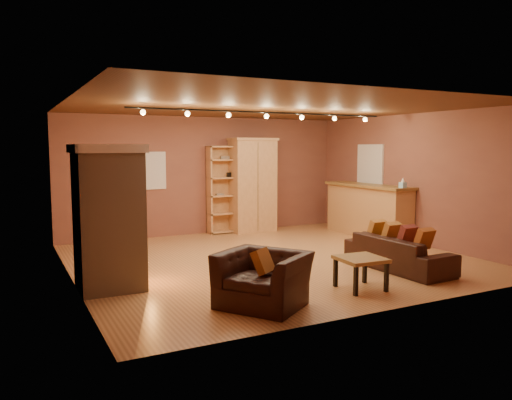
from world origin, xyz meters
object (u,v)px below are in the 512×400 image
armoire (253,185)px  coffee_table (361,262)px  bar_counter (368,210)px  armchair (263,270)px  fireplace (109,217)px  loveseat (399,246)px  bookcase (224,189)px

armoire → coffee_table: (-0.88, -5.28, -0.75)m
bar_counter → coffee_table: 4.56m
bar_counter → armchair: bar_counter is taller
fireplace → coffee_table: size_ratio=3.17×
loveseat → armchair: size_ratio=1.52×
armchair → coffee_table: size_ratio=1.94×
armoire → coffee_table: bearing=-99.5°
loveseat → coffee_table: size_ratio=2.95×
bookcase → coffee_table: bearing=-92.1°
fireplace → loveseat: (4.60, -1.06, -0.66)m
bookcase → bar_counter: bearing=-35.9°
bookcase → loveseat: bearing=-76.5°
armchair → armoire: bearing=120.0°
coffee_table → bookcase: bearing=87.9°
fireplace → bookcase: fireplace is taller
armoire → armchair: bearing=-115.4°
armoire → armchair: 5.91m
armoire → coffee_table: size_ratio=3.44×
fireplace → coffee_table: (3.25, -1.72, -0.65)m
bookcase → armchair: bookcase is taller
loveseat → armchair: armchair is taller
bookcase → bar_counter: bookcase is taller
bookcase → coffee_table: size_ratio=3.16×
armchair → coffee_table: bearing=56.3°
fireplace → coffee_table: fireplace is taller
armoire → bar_counter: bearing=-41.1°
fireplace → armchair: bearing=-47.2°
armoire → bar_counter: 2.84m
bookcase → coffee_table: (-0.20, -5.46, -0.67)m
fireplace → armoire: bearing=40.7°
bookcase → loveseat: 4.98m
fireplace → armchair: fireplace is taller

